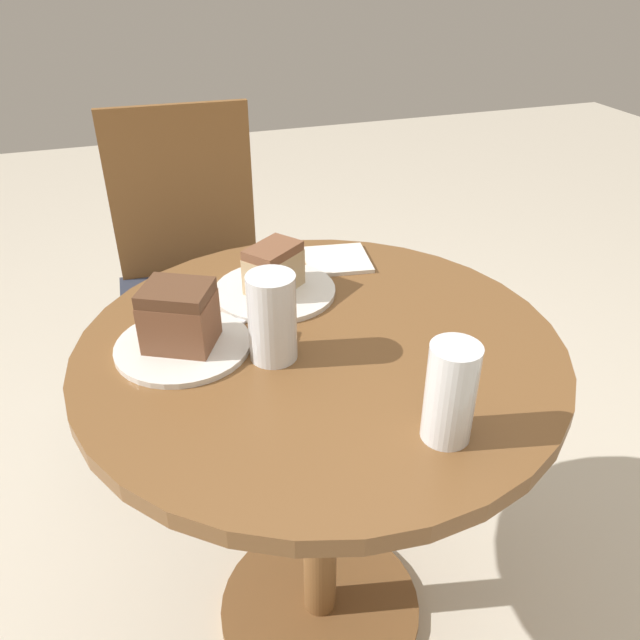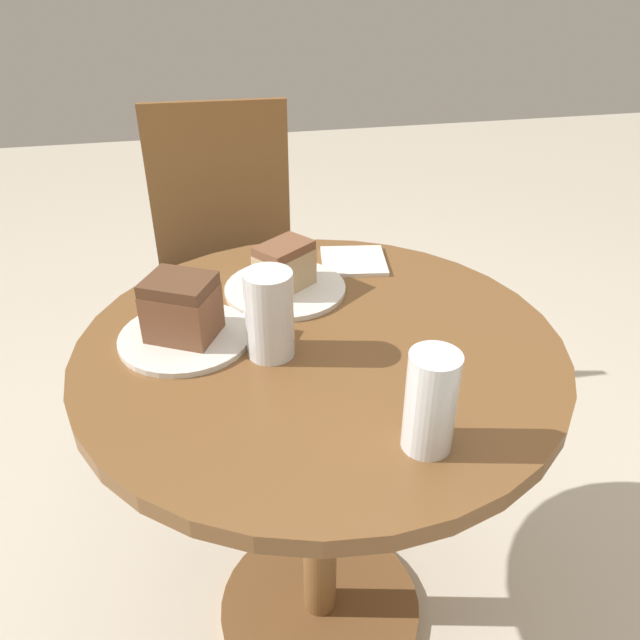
{
  "view_description": "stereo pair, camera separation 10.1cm",
  "coord_description": "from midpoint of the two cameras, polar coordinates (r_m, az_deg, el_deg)",
  "views": [
    {
      "loc": [
        -0.27,
        -0.82,
        1.31
      ],
      "look_at": [
        0.0,
        0.0,
        0.78
      ],
      "focal_mm": 35.0,
      "sensor_mm": 36.0,
      "label": 1
    },
    {
      "loc": [
        -0.18,
        -0.84,
        1.31
      ],
      "look_at": [
        0.0,
        0.0,
        0.78
      ],
      "focal_mm": 35.0,
      "sensor_mm": 36.0,
      "label": 2
    }
  ],
  "objects": [
    {
      "name": "ground_plane",
      "position": [
        1.57,
        2.04,
        -24.97
      ],
      "size": [
        8.0,
        8.0,
        0.0
      ],
      "primitive_type": "plane",
      "color": "beige"
    },
    {
      "name": "table",
      "position": [
        1.15,
        2.56,
        -9.68
      ],
      "size": [
        0.81,
        0.81,
        0.74
      ],
      "color": "brown",
      "rests_on": "ground_plane"
    },
    {
      "name": "chair",
      "position": [
        1.82,
        -6.92,
        4.19
      ],
      "size": [
        0.45,
        0.49,
        0.93
      ],
      "rotation": [
        0.0,
        0.0,
        -0.04
      ],
      "color": "brown",
      "rests_on": "ground_plane"
    },
    {
      "name": "plate_near",
      "position": [
        1.05,
        -9.52,
        -1.6
      ],
      "size": [
        0.22,
        0.22,
        0.01
      ],
      "color": "silver",
      "rests_on": "table"
    },
    {
      "name": "plate_far",
      "position": [
        1.17,
        -0.74,
        2.82
      ],
      "size": [
        0.23,
        0.23,
        0.01
      ],
      "color": "silver",
      "rests_on": "table"
    },
    {
      "name": "cake_slice_near",
      "position": [
        1.02,
        -9.8,
        1.05
      ],
      "size": [
        0.14,
        0.13,
        0.1
      ],
      "rotation": [
        0.0,
        0.0,
        1.09
      ],
      "color": "brown",
      "rests_on": "plate_near"
    },
    {
      "name": "cake_slice_far",
      "position": [
        1.15,
        -0.76,
        4.92
      ],
      "size": [
        0.12,
        0.12,
        0.09
      ],
      "rotation": [
        0.0,
        0.0,
        5.36
      ],
      "color": "tan",
      "rests_on": "plate_far"
    },
    {
      "name": "glass_lemonade",
      "position": [
        0.97,
        -1.65,
        -0.03
      ],
      "size": [
        0.08,
        0.08,
        0.14
      ],
      "color": "beige",
      "rests_on": "table"
    },
    {
      "name": "glass_water",
      "position": [
        0.82,
        13.57,
        -7.93
      ],
      "size": [
        0.07,
        0.07,
        0.14
      ],
      "color": "silver",
      "rests_on": "table"
    },
    {
      "name": "napkin_stack",
      "position": [
        1.29,
        5.35,
        5.35
      ],
      "size": [
        0.15,
        0.15,
        0.01
      ],
      "rotation": [
        0.0,
        0.0,
        -0.15
      ],
      "color": "silver",
      "rests_on": "table"
    },
    {
      "name": "fork",
      "position": [
        1.11,
        -3.53,
        0.77
      ],
      "size": [
        0.13,
        0.14,
        0.0
      ],
      "rotation": [
        0.0,
        0.0,
        0.83
      ],
      "color": "silver",
      "rests_on": "table"
    }
  ]
}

